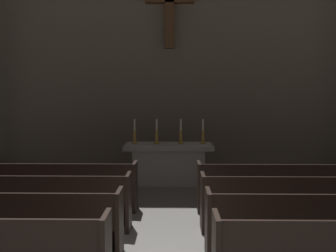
% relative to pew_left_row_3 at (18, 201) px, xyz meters
% --- Properties ---
extents(pew_left_row_3, '(3.76, 0.50, 0.95)m').
position_rel_pew_left_row_3_xyz_m(pew_left_row_3, '(0.00, 0.00, 0.00)').
color(pew_left_row_3, black).
rests_on(pew_left_row_3, ground).
extents(pew_left_row_4, '(3.76, 0.50, 0.95)m').
position_rel_pew_left_row_3_xyz_m(pew_left_row_4, '(0.00, 1.13, 0.00)').
color(pew_left_row_4, black).
rests_on(pew_left_row_4, ground).
extents(pew_right_row_3, '(3.76, 0.50, 0.95)m').
position_rel_pew_left_row_3_xyz_m(pew_right_row_3, '(4.94, 0.00, 0.00)').
color(pew_right_row_3, black).
rests_on(pew_right_row_3, ground).
extents(pew_right_row_4, '(3.76, 0.50, 0.95)m').
position_rel_pew_left_row_3_xyz_m(pew_right_row_4, '(4.94, 1.13, 0.00)').
color(pew_right_row_4, black).
rests_on(pew_right_row_4, ground).
extents(altar, '(2.20, 0.90, 1.01)m').
position_rel_pew_left_row_3_xyz_m(altar, '(2.47, 3.51, 0.06)').
color(altar, '#A8A399').
rests_on(altar, ground).
extents(candlestick_outer_left, '(0.16, 0.16, 0.62)m').
position_rel_pew_left_row_3_xyz_m(candlestick_outer_left, '(1.62, 3.51, 0.73)').
color(candlestick_outer_left, '#B79338').
rests_on(candlestick_outer_left, altar).
extents(candlestick_inner_left, '(0.16, 0.16, 0.62)m').
position_rel_pew_left_row_3_xyz_m(candlestick_inner_left, '(2.17, 3.51, 0.73)').
color(candlestick_inner_left, '#B79338').
rests_on(candlestick_inner_left, altar).
extents(candlestick_inner_right, '(0.16, 0.16, 0.62)m').
position_rel_pew_left_row_3_xyz_m(candlestick_inner_right, '(2.77, 3.51, 0.73)').
color(candlestick_inner_right, '#B79338').
rests_on(candlestick_inner_right, altar).
extents(candlestick_outer_right, '(0.16, 0.16, 0.62)m').
position_rel_pew_left_row_3_xyz_m(candlestick_outer_right, '(3.32, 3.51, 0.73)').
color(candlestick_outer_right, '#B79338').
rests_on(candlestick_outer_right, altar).
extents(apse_with_cross, '(11.46, 0.51, 8.33)m').
position_rel_pew_left_row_3_xyz_m(apse_with_cross, '(2.47, 5.33, 3.69)').
color(apse_with_cross, '#706656').
rests_on(apse_with_cross, ground).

